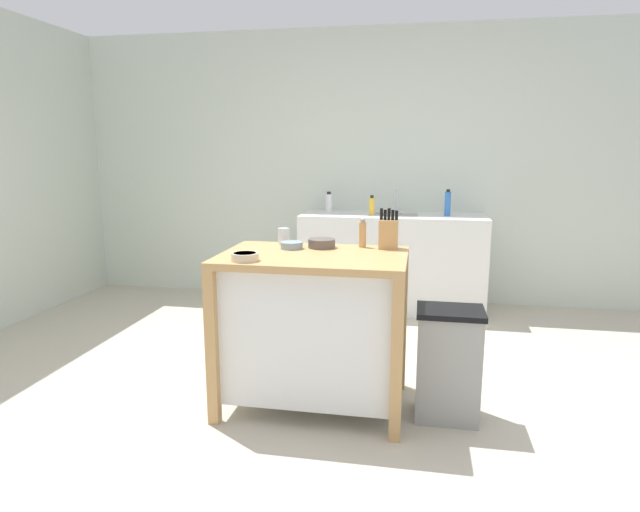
# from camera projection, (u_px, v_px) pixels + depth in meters

# --- Properties ---
(ground_plane) EXTENTS (6.84, 6.84, 0.00)m
(ground_plane) POSITION_uv_depth(u_px,v_px,m) (320.00, 414.00, 3.07)
(ground_plane) COLOR #BCB29E
(ground_plane) RESTS_ON ground
(wall_back) EXTENTS (5.84, 0.10, 2.60)m
(wall_back) POSITION_uv_depth(u_px,v_px,m) (368.00, 168.00, 5.28)
(wall_back) COLOR silver
(wall_back) RESTS_ON ground
(kitchen_island) EXTENTS (1.04, 0.70, 0.90)m
(kitchen_island) POSITION_uv_depth(u_px,v_px,m) (314.00, 322.00, 3.10)
(kitchen_island) COLOR tan
(kitchen_island) RESTS_ON ground
(knife_block) EXTENTS (0.11, 0.09, 0.24)m
(knife_block) POSITION_uv_depth(u_px,v_px,m) (388.00, 233.00, 3.17)
(knife_block) COLOR tan
(knife_block) RESTS_ON kitchen_island
(bowl_stoneware_deep) EXTENTS (0.16, 0.16, 0.05)m
(bowl_stoneware_deep) POSITION_uv_depth(u_px,v_px,m) (322.00, 243.00, 3.21)
(bowl_stoneware_deep) COLOR #564C47
(bowl_stoneware_deep) RESTS_ON kitchen_island
(bowl_ceramic_small) EXTENTS (0.13, 0.13, 0.04)m
(bowl_ceramic_small) POSITION_uv_depth(u_px,v_px,m) (292.00, 245.00, 3.18)
(bowl_ceramic_small) COLOR gray
(bowl_ceramic_small) RESTS_ON kitchen_island
(bowl_ceramic_wide) EXTENTS (0.15, 0.15, 0.04)m
(bowl_ceramic_wide) POSITION_uv_depth(u_px,v_px,m) (245.00, 257.00, 2.84)
(bowl_ceramic_wide) COLOR beige
(bowl_ceramic_wide) RESTS_ON kitchen_island
(drinking_cup) EXTENTS (0.07, 0.07, 0.10)m
(drinking_cup) POSITION_uv_depth(u_px,v_px,m) (284.00, 236.00, 3.33)
(drinking_cup) COLOR silver
(drinking_cup) RESTS_ON kitchen_island
(pepper_grinder) EXTENTS (0.04, 0.04, 0.18)m
(pepper_grinder) POSITION_uv_depth(u_px,v_px,m) (362.00, 233.00, 3.22)
(pepper_grinder) COLOR tan
(pepper_grinder) RESTS_ON kitchen_island
(trash_bin) EXTENTS (0.36, 0.28, 0.63)m
(trash_bin) POSITION_uv_depth(u_px,v_px,m) (448.00, 364.00, 2.98)
(trash_bin) COLOR gray
(trash_bin) RESTS_ON ground
(sink_counter) EXTENTS (1.68, 0.60, 0.89)m
(sink_counter) POSITION_uv_depth(u_px,v_px,m) (392.00, 261.00, 5.06)
(sink_counter) COLOR silver
(sink_counter) RESTS_ON ground
(sink_faucet) EXTENTS (0.02, 0.02, 0.22)m
(sink_faucet) POSITION_uv_depth(u_px,v_px,m) (394.00, 201.00, 5.08)
(sink_faucet) COLOR #B7BCC1
(sink_faucet) RESTS_ON sink_counter
(bottle_spray_cleaner) EXTENTS (0.05, 0.05, 0.18)m
(bottle_spray_cleaner) POSITION_uv_depth(u_px,v_px,m) (372.00, 206.00, 4.93)
(bottle_spray_cleaner) COLOR yellow
(bottle_spray_cleaner) RESTS_ON sink_counter
(bottle_hand_soap) EXTENTS (0.06, 0.06, 0.19)m
(bottle_hand_soap) POSITION_uv_depth(u_px,v_px,m) (329.00, 203.00, 5.16)
(bottle_hand_soap) COLOR white
(bottle_hand_soap) RESTS_ON sink_counter
(bottle_dish_soap) EXTENTS (0.05, 0.05, 0.24)m
(bottle_dish_soap) POSITION_uv_depth(u_px,v_px,m) (448.00, 203.00, 4.84)
(bottle_dish_soap) COLOR blue
(bottle_dish_soap) RESTS_ON sink_counter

